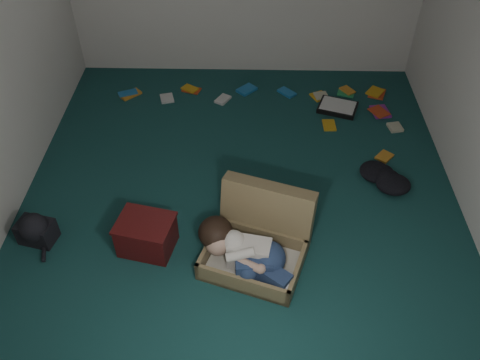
{
  "coord_description": "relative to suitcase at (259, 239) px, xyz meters",
  "views": [
    {
      "loc": [
        0.07,
        -3.33,
        3.33
      ],
      "look_at": [
        0.0,
        -0.15,
        0.35
      ],
      "focal_mm": 38.0,
      "sensor_mm": 36.0,
      "label": 1
    }
  ],
  "objects": [
    {
      "name": "floor",
      "position": [
        -0.17,
        0.65,
        -0.17
      ],
      "size": [
        4.5,
        4.5,
        0.0
      ],
      "primitive_type": "plane",
      "color": "#174240",
      "rests_on": "ground"
    },
    {
      "name": "person",
      "position": [
        -0.11,
        -0.17,
        0.04
      ],
      "size": [
        0.77,
        0.59,
        0.35
      ],
      "rotation": [
        0.0,
        0.0,
        -0.32
      ],
      "color": "white",
      "rests_on": "suitcase"
    },
    {
      "name": "book_scatter",
      "position": [
        0.35,
        2.14,
        -0.16
      ],
      "size": [
        3.15,
        1.42,
        0.02
      ],
      "color": "orange",
      "rests_on": "floor"
    },
    {
      "name": "maroon_bin",
      "position": [
        -0.92,
        0.04,
        -0.01
      ],
      "size": [
        0.51,
        0.44,
        0.31
      ],
      "rotation": [
        0.0,
        0.0,
        -0.22
      ],
      "color": "#480F0F",
      "rests_on": "floor"
    },
    {
      "name": "paper_tray",
      "position": [
        0.9,
        2.07,
        -0.14
      ],
      "size": [
        0.49,
        0.43,
        0.06
      ],
      "rotation": [
        0.0,
        0.0,
        -0.33
      ],
      "color": "black",
      "rests_on": "floor"
    },
    {
      "name": "wall_front",
      "position": [
        -0.17,
        -1.6,
        1.13
      ],
      "size": [
        4.5,
        0.0,
        4.5
      ],
      "primitive_type": "plane",
      "rotation": [
        -1.57,
        0.0,
        0.0
      ],
      "color": "white",
      "rests_on": "ground"
    },
    {
      "name": "clothing_pile",
      "position": [
        1.12,
        0.89,
        -0.1
      ],
      "size": [
        0.46,
        0.4,
        0.13
      ],
      "primitive_type": null,
      "rotation": [
        0.0,
        0.0,
        0.14
      ],
      "color": "black",
      "rests_on": "floor"
    },
    {
      "name": "backpack",
      "position": [
        -1.87,
        0.1,
        -0.06
      ],
      "size": [
        0.42,
        0.37,
        0.22
      ],
      "primitive_type": null,
      "rotation": [
        0.0,
        0.0,
        -0.23
      ],
      "color": "black",
      "rests_on": "floor"
    },
    {
      "name": "suitcase",
      "position": [
        0.0,
        0.0,
        0.0
      ],
      "size": [
        0.97,
        0.96,
        0.57
      ],
      "rotation": [
        0.0,
        0.0,
        -0.32
      ],
      "color": "olive",
      "rests_on": "floor"
    }
  ]
}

